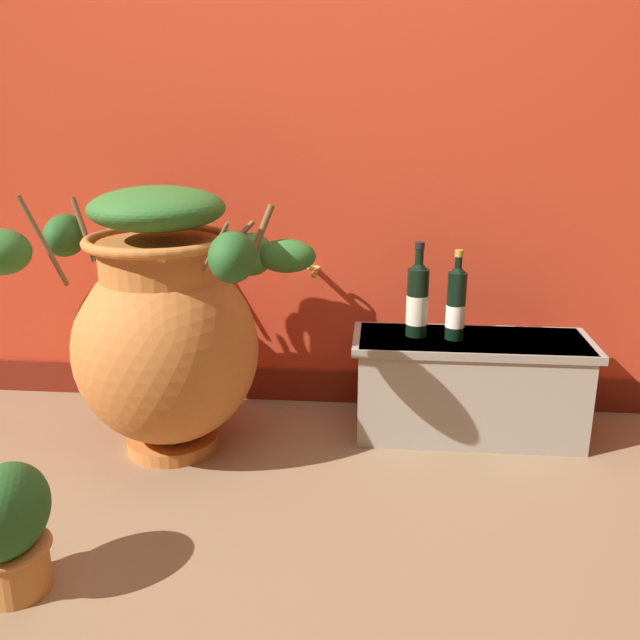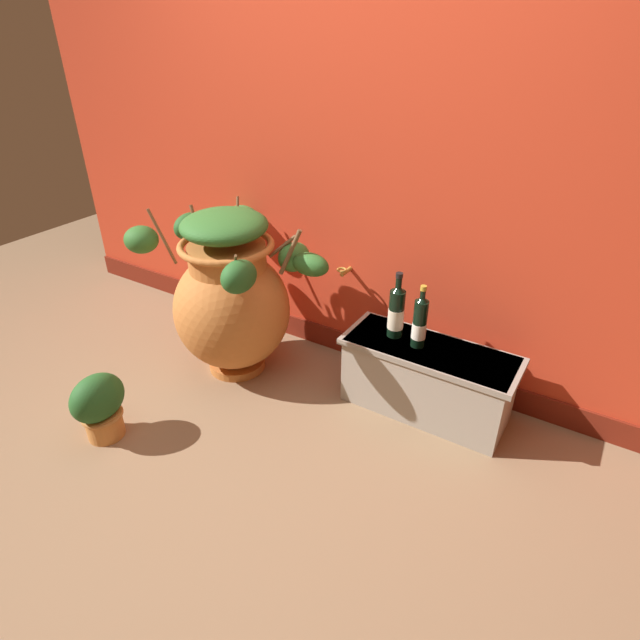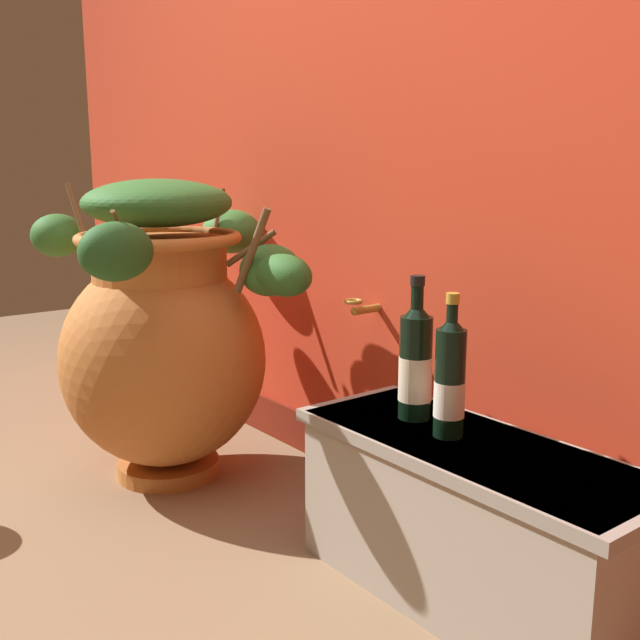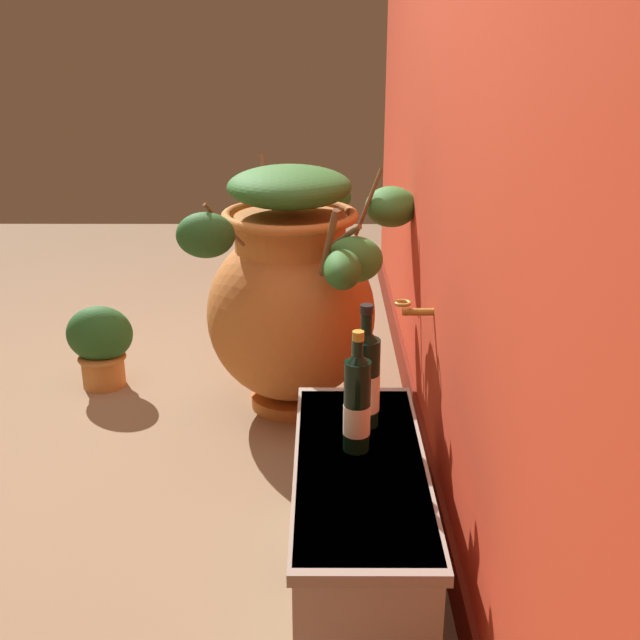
# 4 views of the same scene
# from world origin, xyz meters

# --- Properties ---
(ground_plane) EXTENTS (7.00, 7.00, 0.00)m
(ground_plane) POSITION_xyz_m (0.00, 0.00, 0.00)
(ground_plane) COLOR #896B4C
(back_wall) EXTENTS (4.40, 0.33, 2.60)m
(back_wall) POSITION_xyz_m (0.00, 1.20, 1.29)
(back_wall) COLOR red
(back_wall) RESTS_ON ground_plane
(terracotta_urn) EXTENTS (1.08, 0.86, 0.95)m
(terracotta_urn) POSITION_xyz_m (-0.46, 0.63, 0.48)
(terracotta_urn) COLOR #C17033
(terracotta_urn) RESTS_ON ground_plane
(stone_ledge) EXTENTS (0.88, 0.34, 0.38)m
(stone_ledge) POSITION_xyz_m (0.64, 0.84, 0.21)
(stone_ledge) COLOR #9E9384
(stone_ledge) RESTS_ON ground_plane
(wine_bottle_left) EXTENTS (0.08, 0.08, 0.35)m
(wine_bottle_left) POSITION_xyz_m (0.43, 0.86, 0.53)
(wine_bottle_left) COLOR black
(wine_bottle_left) RESTS_ON stone_ledge
(wine_bottle_middle) EXTENTS (0.07, 0.07, 0.33)m
(wine_bottle_middle) POSITION_xyz_m (0.57, 0.83, 0.52)
(wine_bottle_middle) COLOR black
(wine_bottle_middle) RESTS_ON stone_ledge
(potted_shrub) EXTENTS (0.20, 0.27, 0.35)m
(potted_shrub) POSITION_xyz_m (-0.63, -0.18, 0.19)
(potted_shrub) COLOR #CC7F3D
(potted_shrub) RESTS_ON ground_plane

